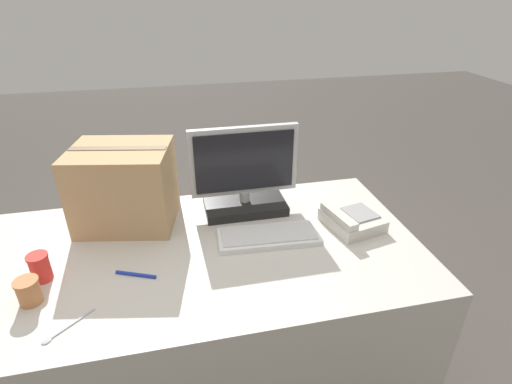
% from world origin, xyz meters
% --- Properties ---
extents(ground_plane, '(12.00, 12.00, 0.00)m').
position_xyz_m(ground_plane, '(0.00, 0.00, 0.00)').
color(ground_plane, '#47423D').
extents(office_desk, '(1.80, 0.90, 0.75)m').
position_xyz_m(office_desk, '(0.00, 0.00, 0.38)').
color(office_desk, beige).
rests_on(office_desk, ground_plane).
extents(monitor, '(0.47, 0.22, 0.39)m').
position_xyz_m(monitor, '(0.27, 0.27, 0.90)').
color(monitor, black).
rests_on(monitor, office_desk).
extents(keyboard, '(0.42, 0.18, 0.03)m').
position_xyz_m(keyboard, '(0.32, 0.01, 0.77)').
color(keyboard, silver).
rests_on(keyboard, office_desk).
extents(desk_phone, '(0.24, 0.26, 0.08)m').
position_xyz_m(desk_phone, '(0.68, 0.03, 0.79)').
color(desk_phone, beige).
rests_on(desk_phone, office_desk).
extents(paper_cup_left, '(0.08, 0.08, 0.09)m').
position_xyz_m(paper_cup_left, '(-0.52, -0.17, 0.80)').
color(paper_cup_left, '#BC7547').
rests_on(paper_cup_left, office_desk).
extents(paper_cup_right, '(0.07, 0.07, 0.10)m').
position_xyz_m(paper_cup_right, '(-0.51, -0.06, 0.81)').
color(paper_cup_right, red).
rests_on(paper_cup_right, office_desk).
extents(spoon, '(0.14, 0.12, 0.00)m').
position_xyz_m(spoon, '(-0.40, -0.32, 0.76)').
color(spoon, '#B2B2B7').
rests_on(spoon, office_desk).
extents(cardboard_box, '(0.44, 0.38, 0.34)m').
position_xyz_m(cardboard_box, '(-0.24, 0.27, 0.92)').
color(cardboard_box, tan).
rests_on(cardboard_box, office_desk).
extents(pen_marker, '(0.14, 0.07, 0.01)m').
position_xyz_m(pen_marker, '(-0.20, -0.11, 0.76)').
color(pen_marker, '#1933B2').
rests_on(pen_marker, office_desk).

